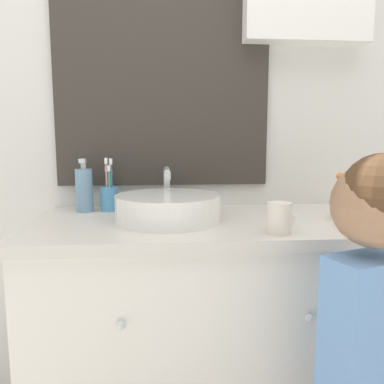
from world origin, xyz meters
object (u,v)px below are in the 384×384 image
at_px(soap_dispenser, 84,190).
at_px(child_figure, 368,317).
at_px(sink_basin, 168,207).
at_px(drinking_cup, 279,218).
at_px(teddy_bear, 346,198).
at_px(toothbrush_holder, 109,197).

bearing_deg(soap_dispenser, child_figure, -40.02).
xyz_separation_m(sink_basin, child_figure, (0.44, -0.44, -0.18)).
height_order(sink_basin, child_figure, child_figure).
distance_m(child_figure, drinking_cup, 0.33).
bearing_deg(soap_dispenser, teddy_bear, -13.63).
bearing_deg(toothbrush_holder, child_figure, -44.11).
relative_size(soap_dispenser, teddy_bear, 1.25).
height_order(toothbrush_holder, child_figure, child_figure).
distance_m(toothbrush_holder, teddy_bear, 0.83).
xyz_separation_m(toothbrush_holder, teddy_bear, (0.80, -0.23, 0.02)).
bearing_deg(teddy_bear, child_figure, -109.45).
height_order(toothbrush_holder, drinking_cup, toothbrush_holder).
bearing_deg(teddy_bear, toothbrush_holder, 164.23).
xyz_separation_m(toothbrush_holder, child_figure, (0.66, -0.64, -0.19)).
height_order(soap_dispenser, teddy_bear, soap_dispenser).
bearing_deg(sink_basin, soap_dispenser, 149.35).
relative_size(toothbrush_holder, drinking_cup, 2.23).
distance_m(teddy_bear, drinking_cup, 0.32).
bearing_deg(sink_basin, drinking_cup, -33.19).
relative_size(sink_basin, toothbrush_holder, 2.00).
xyz_separation_m(sink_basin, teddy_bear, (0.58, -0.03, 0.03)).
bearing_deg(child_figure, soap_dispenser, 139.98).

